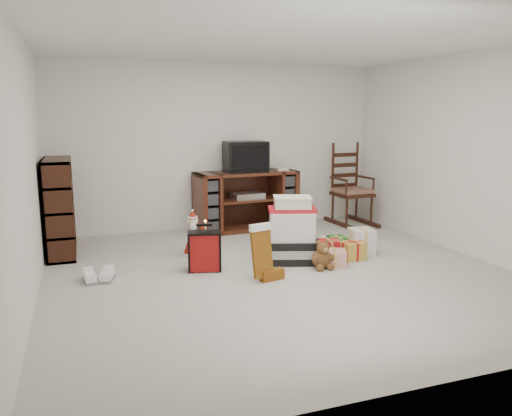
{
  "coord_description": "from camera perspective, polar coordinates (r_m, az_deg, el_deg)",
  "views": [
    {
      "loc": [
        -2.02,
        -4.93,
        1.75
      ],
      "look_at": [
        -0.07,
        0.6,
        0.64
      ],
      "focal_mm": 35.0,
      "sensor_mm": 36.0,
      "label": 1
    }
  ],
  "objects": [
    {
      "name": "room",
      "position": [
        5.35,
        2.87,
        5.33
      ],
      "size": [
        5.01,
        5.01,
        2.51
      ],
      "color": "beige",
      "rests_on": "ground"
    },
    {
      "name": "tv_stand",
      "position": [
        7.62,
        -1.11,
        0.87
      ],
      "size": [
        1.6,
        0.69,
        0.89
      ],
      "rotation": [
        0.0,
        0.0,
        0.09
      ],
      "color": "#4A2215",
      "rests_on": "floor"
    },
    {
      "name": "sneaker_pair",
      "position": [
        5.6,
        -17.57,
        -7.49
      ],
      "size": [
        0.35,
        0.3,
        0.1
      ],
      "rotation": [
        0.0,
        0.0,
        -0.02
      ],
      "color": "white",
      "rests_on": "floor"
    },
    {
      "name": "crt_television",
      "position": [
        7.51,
        -1.2,
        5.89
      ],
      "size": [
        0.64,
        0.48,
        0.46
      ],
      "rotation": [
        0.0,
        0.0,
        -0.04
      ],
      "color": "black",
      "rests_on": "tv_stand"
    },
    {
      "name": "teddy_bear",
      "position": [
        5.78,
        7.54,
        -5.48
      ],
      "size": [
        0.22,
        0.2,
        0.33
      ],
      "color": "brown",
      "rests_on": "floor"
    },
    {
      "name": "mrs_claus_figurine",
      "position": [
        6.3,
        -7.22,
        -3.43
      ],
      "size": [
        0.28,
        0.27,
        0.57
      ],
      "color": "maroon",
      "rests_on": "floor"
    },
    {
      "name": "santa_figurine",
      "position": [
        6.66,
        4.75,
        -2.49
      ],
      "size": [
        0.3,
        0.28,
        0.61
      ],
      "color": "maroon",
      "rests_on": "floor"
    },
    {
      "name": "gift_pile",
      "position": [
        5.97,
        4.12,
        -2.99
      ],
      "size": [
        0.72,
        0.62,
        0.77
      ],
      "rotation": [
        0.0,
        0.0,
        -0.32
      ],
      "color": "black",
      "rests_on": "floor"
    },
    {
      "name": "gift_cluster",
      "position": [
        6.28,
        10.07,
        -4.45
      ],
      "size": [
        0.73,
        0.83,
        0.25
      ],
      "color": "red",
      "rests_on": "floor"
    },
    {
      "name": "bookshelf",
      "position": [
        6.69,
        -21.53,
        -0.09
      ],
      "size": [
        0.33,
        0.99,
        1.21
      ],
      "color": "#32180D",
      "rests_on": "floor"
    },
    {
      "name": "rocking_chair",
      "position": [
        8.15,
        10.7,
        1.43
      ],
      "size": [
        0.59,
        0.92,
        1.35
      ],
      "rotation": [
        0.0,
        0.0,
        0.06
      ],
      "color": "#32180D",
      "rests_on": "floor"
    },
    {
      "name": "stocking",
      "position": [
        5.28,
        0.66,
        -5.09
      ],
      "size": [
        0.31,
        0.19,
        0.62
      ],
      "primitive_type": null,
      "rotation": [
        0.0,
        0.0,
        0.23
      ],
      "color": "#0C7012",
      "rests_on": "floor"
    },
    {
      "name": "red_suitcase",
      "position": [
        5.66,
        -5.9,
        -4.92
      ],
      "size": [
        0.38,
        0.26,
        0.53
      ],
      "rotation": [
        0.0,
        0.0,
        -0.23
      ],
      "color": "maroon",
      "rests_on": "floor"
    }
  ]
}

